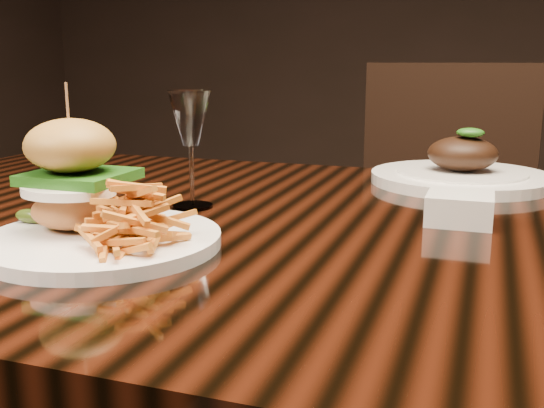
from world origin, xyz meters
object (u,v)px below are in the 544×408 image
(far_dish, at_px, (461,173))
(dining_table, at_px, (324,279))
(wine_glass, at_px, (190,123))
(burger_plate, at_px, (99,205))
(chair_far, at_px, (437,223))

(far_dish, bearing_deg, dining_table, -114.24)
(wine_glass, height_order, far_dish, wine_glass)
(burger_plate, bearing_deg, far_dish, 67.97)
(dining_table, height_order, wine_glass, wine_glass)
(chair_far, bearing_deg, wine_glass, -103.25)
(burger_plate, distance_m, wine_glass, 0.23)
(wine_glass, bearing_deg, burger_plate, -92.81)
(burger_plate, relative_size, far_dish, 0.87)
(wine_glass, bearing_deg, far_dish, 41.55)
(dining_table, relative_size, wine_glass, 9.68)
(chair_far, bearing_deg, dining_table, -90.37)
(dining_table, height_order, burger_plate, burger_plate)
(wine_glass, distance_m, far_dish, 0.48)
(wine_glass, xyz_separation_m, far_dish, (0.35, 0.31, -0.10))
(chair_far, bearing_deg, far_dish, -77.76)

